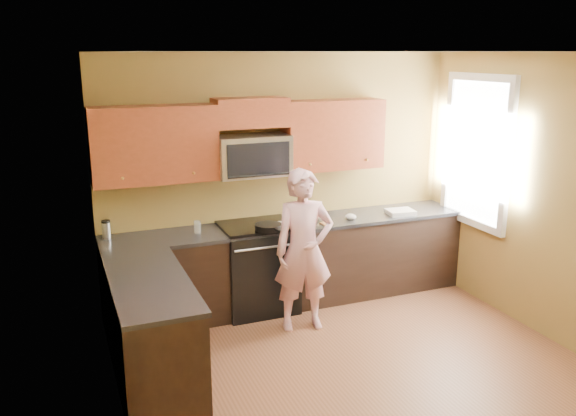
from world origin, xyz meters
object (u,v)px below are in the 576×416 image
woman (304,250)px  travel_mug (107,238)px  stove (258,267)px  butter_tub (295,224)px  microwave (252,175)px  frying_pan (268,230)px

woman → travel_mug: bearing=165.5°
stove → travel_mug: bearing=172.9°
butter_tub → microwave: bearing=160.0°
stove → woman: bearing=-64.0°
microwave → butter_tub: microwave is taller
microwave → woman: 1.00m
stove → woman: 0.73m
butter_tub → travel_mug: 1.93m
woman → frying_pan: bearing=132.6°
woman → butter_tub: woman is taller
frying_pan → butter_tub: 0.42m
stove → frying_pan: bearing=-78.7°
microwave → travel_mug: microwave is taller
stove → butter_tub: bearing=-3.7°
stove → butter_tub: butter_tub is taller
woman → frying_pan: size_ratio=3.36×
frying_pan → butter_tub: frying_pan is taller
woman → travel_mug: (-1.78, 0.77, 0.11)m
butter_tub → travel_mug: travel_mug is taller
microwave → travel_mug: (-1.50, 0.06, -0.53)m
stove → frying_pan: size_ratio=1.97×
stove → frying_pan: (0.05, -0.23, 0.47)m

